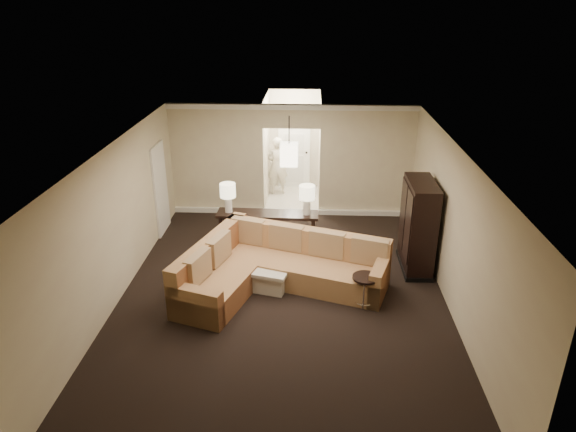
{
  "coord_description": "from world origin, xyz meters",
  "views": [
    {
      "loc": [
        0.48,
        -8.13,
        5.19
      ],
      "look_at": [
        0.05,
        1.2,
        1.13
      ],
      "focal_mm": 32.0,
      "sensor_mm": 36.0,
      "label": 1
    }
  ],
  "objects_px": {
    "sectional_sofa": "(273,268)",
    "drink_table": "(365,285)",
    "person": "(277,163)",
    "coffee_table": "(265,271)",
    "armoire": "(417,228)",
    "console_table": "(268,227)"
  },
  "relations": [
    {
      "from": "armoire",
      "to": "drink_table",
      "type": "height_order",
      "value": "armoire"
    },
    {
      "from": "console_table",
      "to": "armoire",
      "type": "relative_size",
      "value": 1.19
    },
    {
      "from": "coffee_table",
      "to": "armoire",
      "type": "height_order",
      "value": "armoire"
    },
    {
      "from": "console_table",
      "to": "armoire",
      "type": "bearing_deg",
      "value": -11.64
    },
    {
      "from": "sectional_sofa",
      "to": "console_table",
      "type": "height_order",
      "value": "sectional_sofa"
    },
    {
      "from": "coffee_table",
      "to": "armoire",
      "type": "bearing_deg",
      "value": 13.62
    },
    {
      "from": "sectional_sofa",
      "to": "person",
      "type": "distance_m",
      "value": 5.04
    },
    {
      "from": "person",
      "to": "sectional_sofa",
      "type": "bearing_deg",
      "value": 86.61
    },
    {
      "from": "console_table",
      "to": "sectional_sofa",
      "type": "bearing_deg",
      "value": -80.31
    },
    {
      "from": "coffee_table",
      "to": "console_table",
      "type": "distance_m",
      "value": 1.46
    },
    {
      "from": "sectional_sofa",
      "to": "armoire",
      "type": "height_order",
      "value": "armoire"
    },
    {
      "from": "console_table",
      "to": "person",
      "type": "xyz_separation_m",
      "value": [
        -0.02,
        3.39,
        0.39
      ]
    },
    {
      "from": "coffee_table",
      "to": "armoire",
      "type": "distance_m",
      "value": 3.16
    },
    {
      "from": "console_table",
      "to": "person",
      "type": "height_order",
      "value": "person"
    },
    {
      "from": "person",
      "to": "coffee_table",
      "type": "bearing_deg",
      "value": 84.67
    },
    {
      "from": "sectional_sofa",
      "to": "drink_table",
      "type": "height_order",
      "value": "sectional_sofa"
    },
    {
      "from": "coffee_table",
      "to": "armoire",
      "type": "relative_size",
      "value": 0.71
    },
    {
      "from": "coffee_table",
      "to": "person",
      "type": "relative_size",
      "value": 0.74
    },
    {
      "from": "sectional_sofa",
      "to": "coffee_table",
      "type": "xyz_separation_m",
      "value": [
        -0.17,
        0.18,
        -0.18
      ]
    },
    {
      "from": "sectional_sofa",
      "to": "drink_table",
      "type": "relative_size",
      "value": 6.74
    },
    {
      "from": "drink_table",
      "to": "person",
      "type": "height_order",
      "value": "person"
    },
    {
      "from": "console_table",
      "to": "drink_table",
      "type": "height_order",
      "value": "console_table"
    }
  ]
}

